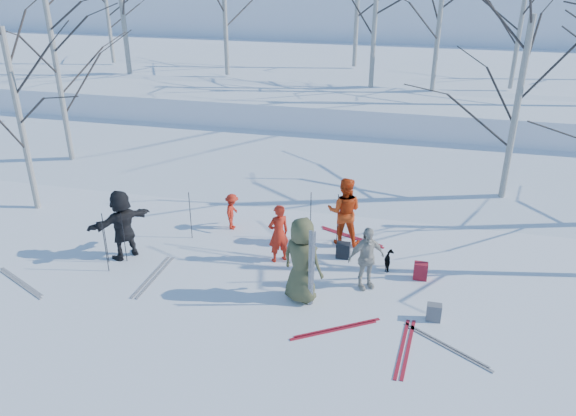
% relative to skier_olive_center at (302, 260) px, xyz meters
% --- Properties ---
extents(ground, '(120.00, 120.00, 0.00)m').
position_rel_skier_olive_center_xyz_m(ground, '(-0.76, 0.38, -0.98)').
color(ground, white).
rests_on(ground, ground).
extents(snow_ramp, '(70.00, 9.49, 4.12)m').
position_rel_skier_olive_center_xyz_m(snow_ramp, '(-0.76, 7.38, -0.83)').
color(snow_ramp, white).
rests_on(snow_ramp, ground).
extents(snow_plateau, '(70.00, 18.00, 2.20)m').
position_rel_skier_olive_center_xyz_m(snow_plateau, '(-0.76, 17.38, 0.02)').
color(snow_plateau, white).
rests_on(snow_plateau, ground).
extents(far_hill, '(90.00, 30.00, 6.00)m').
position_rel_skier_olive_center_xyz_m(far_hill, '(-0.76, 38.38, 1.02)').
color(far_hill, white).
rests_on(far_hill, ground).
extents(skier_olive_center, '(1.12, 0.93, 1.97)m').
position_rel_skier_olive_center_xyz_m(skier_olive_center, '(0.00, 0.00, 0.00)').
color(skier_olive_center, '#494B2D').
rests_on(skier_olive_center, ground).
extents(skier_red_north, '(0.66, 0.63, 1.52)m').
position_rel_skier_olive_center_xyz_m(skier_red_north, '(-0.91, 1.52, -0.22)').
color(skier_red_north, red).
rests_on(skier_red_north, ground).
extents(skier_redor_behind, '(0.93, 0.74, 1.85)m').
position_rel_skier_olive_center_xyz_m(skier_redor_behind, '(0.52, 2.80, -0.06)').
color(skier_redor_behind, red).
rests_on(skier_redor_behind, ground).
extents(skier_red_seated, '(0.41, 0.68, 1.03)m').
position_rel_skier_olive_center_xyz_m(skier_red_seated, '(-2.59, 2.94, -0.47)').
color(skier_red_seated, red).
rests_on(skier_red_seated, ground).
extents(skier_cream_east, '(0.95, 0.80, 1.52)m').
position_rel_skier_olive_center_xyz_m(skier_cream_east, '(1.31, 0.81, -0.22)').
color(skier_cream_east, beige).
rests_on(skier_cream_east, ground).
extents(skier_grey_west, '(1.38, 1.67, 1.80)m').
position_rel_skier_olive_center_xyz_m(skier_grey_west, '(-4.72, 0.83, -0.08)').
color(skier_grey_west, black).
rests_on(skier_grey_west, ground).
extents(dog, '(0.30, 0.54, 0.44)m').
position_rel_skier_olive_center_xyz_m(dog, '(1.80, 1.74, -0.77)').
color(dog, black).
rests_on(dog, ground).
extents(upright_ski_left, '(0.09, 0.16, 1.90)m').
position_rel_skier_olive_center_xyz_m(upright_ski_left, '(0.24, -0.26, -0.03)').
color(upright_ski_left, silver).
rests_on(upright_ski_left, ground).
extents(upright_ski_right, '(0.15, 0.23, 1.89)m').
position_rel_skier_olive_center_xyz_m(upright_ski_right, '(0.29, -0.26, -0.03)').
color(upright_ski_right, silver).
rests_on(upright_ski_right, ground).
extents(ski_pair_a, '(1.94, 2.08, 0.02)m').
position_rel_skier_olive_center_xyz_m(ski_pair_a, '(3.13, -0.98, -0.97)').
color(ski_pair_a, silver).
rests_on(ski_pair_a, ground).
extents(ski_pair_b, '(0.52, 1.93, 0.02)m').
position_rel_skier_olive_center_xyz_m(ski_pair_b, '(2.33, -1.22, -0.97)').
color(ski_pair_b, maroon).
rests_on(ski_pair_b, ground).
extents(ski_pair_c, '(0.28, 1.91, 0.02)m').
position_rel_skier_olive_center_xyz_m(ski_pair_c, '(-3.61, 0.05, -0.97)').
color(ski_pair_c, silver).
rests_on(ski_pair_c, ground).
extents(ski_pair_d, '(1.71, 2.06, 0.02)m').
position_rel_skier_olive_center_xyz_m(ski_pair_d, '(-6.51, -0.91, -0.97)').
color(ski_pair_d, silver).
rests_on(ski_pair_d, ground).
extents(ski_pair_e, '(1.57, 2.04, 0.02)m').
position_rel_skier_olive_center_xyz_m(ski_pair_e, '(0.71, 3.18, -0.97)').
color(ski_pair_e, maroon).
rests_on(ski_pair_e, ground).
extents(ski_pair_f, '(1.91, 2.08, 0.02)m').
position_rel_skier_olive_center_xyz_m(ski_pair_f, '(0.92, -0.94, -0.97)').
color(ski_pair_f, maroon).
rests_on(ski_pair_f, ground).
extents(ski_pole_a, '(0.02, 0.02, 1.34)m').
position_rel_skier_olive_center_xyz_m(ski_pole_a, '(-0.37, 2.87, -0.31)').
color(ski_pole_a, black).
rests_on(ski_pole_a, ground).
extents(ski_pole_b, '(0.02, 0.02, 1.34)m').
position_rel_skier_olive_center_xyz_m(ski_pole_b, '(-4.59, 0.61, -0.31)').
color(ski_pole_b, black).
rests_on(ski_pole_b, ground).
extents(ski_pole_c, '(0.02, 0.02, 1.34)m').
position_rel_skier_olive_center_xyz_m(ski_pole_c, '(0.34, 2.90, -0.31)').
color(ski_pole_c, black).
rests_on(ski_pole_c, ground).
extents(ski_pole_d, '(0.02, 0.02, 1.34)m').
position_rel_skier_olive_center_xyz_m(ski_pole_d, '(-5.01, 0.45, -0.31)').
color(ski_pole_d, black).
rests_on(ski_pole_d, ground).
extents(ski_pole_e, '(0.02, 0.02, 1.34)m').
position_rel_skier_olive_center_xyz_m(ski_pole_e, '(-4.78, 0.06, -0.31)').
color(ski_pole_e, black).
rests_on(ski_pole_e, ground).
extents(ski_pole_f, '(0.02, 0.02, 1.34)m').
position_rel_skier_olive_center_xyz_m(ski_pole_f, '(-3.48, 2.15, -0.31)').
color(ski_pole_f, black).
rests_on(ski_pole_f, ground).
extents(backpack_red, '(0.32, 0.22, 0.42)m').
position_rel_skier_olive_center_xyz_m(backpack_red, '(2.55, 1.46, -0.77)').
color(backpack_red, maroon).
rests_on(backpack_red, ground).
extents(backpack_grey, '(0.30, 0.20, 0.38)m').
position_rel_skier_olive_center_xyz_m(backpack_grey, '(2.86, -0.14, -0.79)').
color(backpack_grey, '#5B5D63').
rests_on(backpack_grey, ground).
extents(backpack_dark, '(0.34, 0.24, 0.40)m').
position_rel_skier_olive_center_xyz_m(backpack_dark, '(0.63, 2.04, -0.78)').
color(backpack_dark, black).
rests_on(backpack_dark, ground).
extents(birch_plateau_c, '(4.33, 4.33, 5.33)m').
position_rel_skier_olive_center_xyz_m(birch_plateau_c, '(2.55, 11.65, 3.88)').
color(birch_plateau_c, silver).
rests_on(birch_plateau_c, snow_plateau).
extents(birch_plateau_e, '(3.76, 3.76, 4.52)m').
position_rel_skier_olive_center_xyz_m(birch_plateau_e, '(5.48, 12.68, 3.48)').
color(birch_plateau_e, silver).
rests_on(birch_plateau_e, snow_plateau).
extents(birch_plateau_f, '(3.68, 3.68, 4.41)m').
position_rel_skier_olive_center_xyz_m(birch_plateau_f, '(-12.15, 14.04, 3.42)').
color(birch_plateau_f, silver).
rests_on(birch_plateau_f, snow_plateau).
extents(birch_plateau_h, '(4.36, 4.36, 5.37)m').
position_rel_skier_olive_center_xyz_m(birch_plateau_h, '(0.22, 11.71, 3.90)').
color(birch_plateau_h, silver).
rests_on(birch_plateau_h, snow_plateau).
extents(birch_plateau_i, '(4.48, 4.48, 5.55)m').
position_rel_skier_olive_center_xyz_m(birch_plateau_i, '(-5.98, 12.60, 3.99)').
color(birch_plateau_i, silver).
rests_on(birch_plateau_i, snow_plateau).
extents(birch_edge_a, '(4.27, 4.27, 5.25)m').
position_rel_skier_olive_center_xyz_m(birch_edge_a, '(-8.76, 2.90, 1.64)').
color(birch_edge_a, silver).
rests_on(birch_edge_a, ground).
extents(birch_edge_d, '(4.61, 4.61, 5.72)m').
position_rel_skier_olive_center_xyz_m(birch_edge_d, '(-9.48, 5.94, 1.88)').
color(birch_edge_d, silver).
rests_on(birch_edge_d, ground).
extents(birch_edge_e, '(4.50, 4.50, 5.58)m').
position_rel_skier_olive_center_xyz_m(birch_edge_e, '(4.76, 5.96, 1.80)').
color(birch_edge_e, silver).
rests_on(birch_edge_e, ground).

